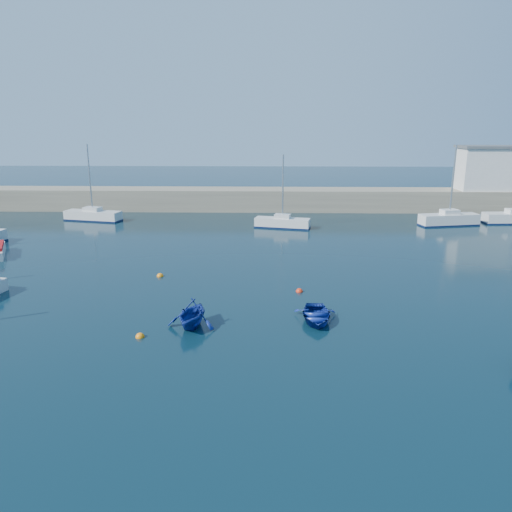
{
  "coord_description": "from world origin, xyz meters",
  "views": [
    {
      "loc": [
        1.99,
        -15.8,
        10.57
      ],
      "look_at": [
        1.07,
        17.62,
        1.6
      ],
      "focal_mm": 35.0,
      "sensor_mm": 36.0,
      "label": 1
    }
  ],
  "objects_px": {
    "sailboat_6": "(282,222)",
    "dinghy_center": "(316,315)",
    "harbor_office": "(501,169)",
    "sailboat_7": "(449,219)",
    "dinghy_left": "(192,313)",
    "sailboat_5": "(93,215)"
  },
  "relations": [
    {
      "from": "sailboat_6",
      "to": "dinghy_center",
      "type": "distance_m",
      "value": 25.21
    },
    {
      "from": "harbor_office",
      "to": "sailboat_7",
      "type": "distance_m",
      "value": 13.58
    },
    {
      "from": "sailboat_6",
      "to": "dinghy_center",
      "type": "height_order",
      "value": "sailboat_6"
    },
    {
      "from": "sailboat_7",
      "to": "dinghy_left",
      "type": "bearing_deg",
      "value": 128.59
    },
    {
      "from": "harbor_office",
      "to": "sailboat_6",
      "type": "relative_size",
      "value": 1.34
    },
    {
      "from": "sailboat_5",
      "to": "dinghy_center",
      "type": "relative_size",
      "value": 2.53
    },
    {
      "from": "harbor_office",
      "to": "sailboat_5",
      "type": "bearing_deg",
      "value": -170.94
    },
    {
      "from": "sailboat_6",
      "to": "dinghy_left",
      "type": "height_order",
      "value": "sailboat_6"
    },
    {
      "from": "sailboat_6",
      "to": "sailboat_7",
      "type": "xyz_separation_m",
      "value": [
        17.7,
        1.79,
        0.11
      ]
    },
    {
      "from": "sailboat_7",
      "to": "dinghy_center",
      "type": "bearing_deg",
      "value": 136.78
    },
    {
      "from": "sailboat_5",
      "to": "dinghy_left",
      "type": "distance_m",
      "value": 33.41
    },
    {
      "from": "harbor_office",
      "to": "dinghy_left",
      "type": "xyz_separation_m",
      "value": [
        -32.09,
        -37.16,
        -4.32
      ]
    },
    {
      "from": "harbor_office",
      "to": "dinghy_left",
      "type": "distance_m",
      "value": 49.29
    },
    {
      "from": "harbor_office",
      "to": "sailboat_7",
      "type": "height_order",
      "value": "sailboat_7"
    },
    {
      "from": "sailboat_6",
      "to": "dinghy_center",
      "type": "relative_size",
      "value": 2.27
    },
    {
      "from": "sailboat_6",
      "to": "dinghy_left",
      "type": "distance_m",
      "value": 26.74
    },
    {
      "from": "harbor_office",
      "to": "sailboat_6",
      "type": "xyz_separation_m",
      "value": [
        -26.67,
        -10.98,
        -4.54
      ]
    },
    {
      "from": "harbor_office",
      "to": "dinghy_left",
      "type": "bearing_deg",
      "value": -130.82
    },
    {
      "from": "sailboat_5",
      "to": "dinghy_left",
      "type": "xyz_separation_m",
      "value": [
        15.57,
        -29.56,
        0.18
      ]
    },
    {
      "from": "sailboat_7",
      "to": "dinghy_center",
      "type": "height_order",
      "value": "sailboat_7"
    },
    {
      "from": "sailboat_5",
      "to": "sailboat_6",
      "type": "distance_m",
      "value": 21.26
    },
    {
      "from": "dinghy_left",
      "to": "dinghy_center",
      "type": "bearing_deg",
      "value": 19.72
    }
  ]
}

